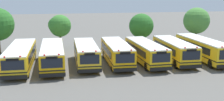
{
  "coord_description": "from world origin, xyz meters",
  "views": [
    {
      "loc": [
        -6.96,
        -33.05,
        8.44
      ],
      "look_at": [
        -0.49,
        0.0,
        1.6
      ],
      "focal_mm": 47.19,
      "sensor_mm": 36.0,
      "label": 1
    }
  ],
  "objects_px": {
    "school_bus_4": "(146,52)",
    "tree_1": "(59,26)",
    "tree_2": "(142,26)",
    "school_bus_5": "(174,50)",
    "school_bus_0": "(20,56)",
    "school_bus_2": "(86,53)",
    "tree_3": "(197,20)",
    "school_bus_3": "(117,52)",
    "school_bus_1": "(52,55)",
    "school_bus_6": "(203,48)"
  },
  "relations": [
    {
      "from": "school_bus_3",
      "to": "school_bus_0",
      "type": "bearing_deg",
      "value": 0.69
    },
    {
      "from": "school_bus_3",
      "to": "tree_1",
      "type": "distance_m",
      "value": 12.69
    },
    {
      "from": "school_bus_6",
      "to": "tree_2",
      "type": "relative_size",
      "value": 2.12
    },
    {
      "from": "school_bus_3",
      "to": "tree_3",
      "type": "relative_size",
      "value": 1.68
    },
    {
      "from": "school_bus_2",
      "to": "tree_1",
      "type": "bearing_deg",
      "value": -73.54
    },
    {
      "from": "school_bus_2",
      "to": "school_bus_6",
      "type": "height_order",
      "value": "school_bus_6"
    },
    {
      "from": "school_bus_3",
      "to": "tree_2",
      "type": "bearing_deg",
      "value": -121.61
    },
    {
      "from": "tree_2",
      "to": "school_bus_4",
      "type": "bearing_deg",
      "value": -103.93
    },
    {
      "from": "school_bus_1",
      "to": "school_bus_2",
      "type": "bearing_deg",
      "value": -178.19
    },
    {
      "from": "school_bus_6",
      "to": "tree_2",
      "type": "bearing_deg",
      "value": -59.92
    },
    {
      "from": "school_bus_2",
      "to": "tree_2",
      "type": "bearing_deg",
      "value": -135.73
    },
    {
      "from": "school_bus_3",
      "to": "school_bus_2",
      "type": "bearing_deg",
      "value": -0.87
    },
    {
      "from": "school_bus_1",
      "to": "school_bus_2",
      "type": "relative_size",
      "value": 1.15
    },
    {
      "from": "school_bus_5",
      "to": "tree_2",
      "type": "bearing_deg",
      "value": -79.87
    },
    {
      "from": "school_bus_1",
      "to": "school_bus_4",
      "type": "relative_size",
      "value": 1.09
    },
    {
      "from": "school_bus_1",
      "to": "school_bus_4",
      "type": "distance_m",
      "value": 10.88
    },
    {
      "from": "school_bus_0",
      "to": "school_bus_6",
      "type": "xyz_separation_m",
      "value": [
        21.8,
        -0.26,
        0.08
      ]
    },
    {
      "from": "school_bus_5",
      "to": "tree_2",
      "type": "xyz_separation_m",
      "value": [
        -1.42,
        8.93,
        1.97
      ]
    },
    {
      "from": "tree_2",
      "to": "tree_3",
      "type": "bearing_deg",
      "value": 9.0
    },
    {
      "from": "school_bus_0",
      "to": "tree_1",
      "type": "xyz_separation_m",
      "value": [
        4.48,
        10.6,
        2.07
      ]
    },
    {
      "from": "school_bus_2",
      "to": "school_bus_5",
      "type": "bearing_deg",
      "value": 179.67
    },
    {
      "from": "tree_1",
      "to": "tree_3",
      "type": "relative_size",
      "value": 0.86
    },
    {
      "from": "school_bus_6",
      "to": "tree_1",
      "type": "bearing_deg",
      "value": -32.57
    },
    {
      "from": "school_bus_1",
      "to": "tree_3",
      "type": "relative_size",
      "value": 1.87
    },
    {
      "from": "school_bus_0",
      "to": "school_bus_5",
      "type": "height_order",
      "value": "school_bus_5"
    },
    {
      "from": "school_bus_2",
      "to": "tree_3",
      "type": "xyz_separation_m",
      "value": [
        18.87,
        10.09,
        2.53
      ]
    },
    {
      "from": "school_bus_0",
      "to": "school_bus_5",
      "type": "distance_m",
      "value": 18.01
    },
    {
      "from": "school_bus_1",
      "to": "school_bus_3",
      "type": "relative_size",
      "value": 1.11
    },
    {
      "from": "tree_1",
      "to": "tree_3",
      "type": "xyz_separation_m",
      "value": [
        21.69,
        -0.52,
        0.47
      ]
    },
    {
      "from": "school_bus_2",
      "to": "tree_1",
      "type": "xyz_separation_m",
      "value": [
        -2.82,
        10.61,
        2.06
      ]
    },
    {
      "from": "school_bus_3",
      "to": "school_bus_6",
      "type": "bearing_deg",
      "value": -178.95
    },
    {
      "from": "school_bus_3",
      "to": "school_bus_6",
      "type": "xyz_separation_m",
      "value": [
        10.92,
        -0.1,
        0.05
      ]
    },
    {
      "from": "school_bus_5",
      "to": "tree_3",
      "type": "xyz_separation_m",
      "value": [
        8.15,
        10.45,
        2.5
      ]
    },
    {
      "from": "school_bus_2",
      "to": "school_bus_3",
      "type": "height_order",
      "value": "school_bus_3"
    },
    {
      "from": "school_bus_1",
      "to": "tree_3",
      "type": "distance_m",
      "value": 24.99
    },
    {
      "from": "school_bus_3",
      "to": "school_bus_5",
      "type": "xyz_separation_m",
      "value": [
        7.12,
        -0.2,
        0.02
      ]
    },
    {
      "from": "school_bus_4",
      "to": "tree_3",
      "type": "distance_m",
      "value": 16.0
    },
    {
      "from": "school_bus_1",
      "to": "school_bus_3",
      "type": "height_order",
      "value": "school_bus_3"
    },
    {
      "from": "school_bus_3",
      "to": "tree_3",
      "type": "height_order",
      "value": "tree_3"
    },
    {
      "from": "school_bus_4",
      "to": "school_bus_5",
      "type": "xyz_separation_m",
      "value": [
        3.65,
        0.05,
        0.04
      ]
    },
    {
      "from": "school_bus_2",
      "to": "tree_2",
      "type": "relative_size",
      "value": 1.84
    },
    {
      "from": "school_bus_1",
      "to": "tree_2",
      "type": "bearing_deg",
      "value": -146.29
    },
    {
      "from": "tree_1",
      "to": "school_bus_5",
      "type": "bearing_deg",
      "value": -39.02
    },
    {
      "from": "school_bus_1",
      "to": "school_bus_2",
      "type": "distance_m",
      "value": 3.81
    },
    {
      "from": "school_bus_4",
      "to": "tree_1",
      "type": "distance_m",
      "value": 14.95
    },
    {
      "from": "school_bus_4",
      "to": "tree_2",
      "type": "relative_size",
      "value": 1.95
    },
    {
      "from": "tree_3",
      "to": "school_bus_2",
      "type": "bearing_deg",
      "value": -151.86
    },
    {
      "from": "school_bus_0",
      "to": "tree_2",
      "type": "distance_m",
      "value": 18.78
    },
    {
      "from": "school_bus_1",
      "to": "school_bus_6",
      "type": "relative_size",
      "value": 1.0
    },
    {
      "from": "school_bus_4",
      "to": "school_bus_5",
      "type": "bearing_deg",
      "value": 179.5
    }
  ]
}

